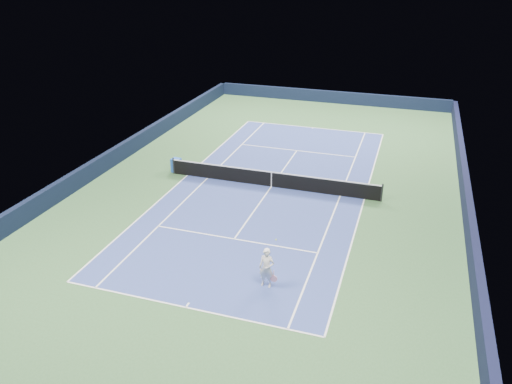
% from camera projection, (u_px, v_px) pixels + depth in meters
% --- Properties ---
extents(ground, '(40.00, 40.00, 0.00)m').
position_uv_depth(ground, '(271.00, 187.00, 29.70)').
color(ground, '#30562F').
rests_on(ground, ground).
extents(wall_far, '(22.00, 0.35, 1.10)m').
position_uv_depth(wall_far, '(331.00, 97.00, 46.51)').
color(wall_far, black).
rests_on(wall_far, ground).
extents(wall_right, '(0.35, 40.00, 1.10)m').
position_uv_depth(wall_right, '(467.00, 204.00, 26.45)').
color(wall_right, black).
rests_on(wall_right, ground).
extents(wall_left, '(0.35, 40.00, 1.10)m').
position_uv_depth(wall_left, '(112.00, 158.00, 32.48)').
color(wall_left, black).
rests_on(wall_left, ground).
extents(court_surface, '(10.97, 23.77, 0.01)m').
position_uv_depth(court_surface, '(271.00, 187.00, 29.70)').
color(court_surface, navy).
rests_on(court_surface, ground).
extents(baseline_far, '(10.97, 0.08, 0.00)m').
position_uv_depth(baseline_far, '(313.00, 128.00, 39.91)').
color(baseline_far, white).
rests_on(baseline_far, ground).
extents(baseline_near, '(10.97, 0.08, 0.00)m').
position_uv_depth(baseline_near, '(186.00, 307.00, 19.48)').
color(baseline_near, white).
rests_on(baseline_near, ground).
extents(sideline_doubles_right, '(0.08, 23.77, 0.00)m').
position_uv_depth(sideline_doubles_right, '(364.00, 199.00, 28.17)').
color(sideline_doubles_right, white).
rests_on(sideline_doubles_right, ground).
extents(sideline_doubles_left, '(0.08, 23.77, 0.00)m').
position_uv_depth(sideline_doubles_left, '(187.00, 175.00, 31.22)').
color(sideline_doubles_left, white).
rests_on(sideline_doubles_left, ground).
extents(sideline_singles_right, '(0.08, 23.77, 0.00)m').
position_uv_depth(sideline_singles_right, '(340.00, 196.00, 28.55)').
color(sideline_singles_right, white).
rests_on(sideline_singles_right, ground).
extents(sideline_singles_left, '(0.08, 23.77, 0.00)m').
position_uv_depth(sideline_singles_left, '(208.00, 178.00, 30.84)').
color(sideline_singles_left, white).
rests_on(sideline_singles_left, ground).
extents(service_line_far, '(8.23, 0.08, 0.00)m').
position_uv_depth(service_line_far, '(297.00, 151.00, 35.20)').
color(service_line_far, white).
rests_on(service_line_far, ground).
extents(service_line_near, '(8.23, 0.08, 0.00)m').
position_uv_depth(service_line_near, '(234.00, 239.00, 24.19)').
color(service_line_near, white).
rests_on(service_line_near, ground).
extents(center_service_line, '(0.08, 12.80, 0.00)m').
position_uv_depth(center_service_line, '(271.00, 187.00, 29.70)').
color(center_service_line, white).
rests_on(center_service_line, ground).
extents(center_mark_far, '(0.08, 0.30, 0.00)m').
position_uv_depth(center_mark_far, '(313.00, 128.00, 39.79)').
color(center_mark_far, white).
rests_on(center_mark_far, ground).
extents(center_mark_near, '(0.08, 0.30, 0.00)m').
position_uv_depth(center_mark_near, '(187.00, 305.00, 19.61)').
color(center_mark_near, white).
rests_on(center_mark_near, ground).
extents(tennis_net, '(12.90, 0.10, 1.07)m').
position_uv_depth(tennis_net, '(271.00, 179.00, 29.48)').
color(tennis_net, black).
rests_on(tennis_net, ground).
extents(sponsor_cube, '(0.61, 0.56, 0.88)m').
position_uv_depth(sponsor_cube, '(176.00, 165.00, 31.59)').
color(sponsor_cube, blue).
rests_on(sponsor_cube, ground).
extents(tennis_player, '(0.81, 1.26, 1.77)m').
position_uv_depth(tennis_player, '(267.00, 268.00, 20.38)').
color(tennis_player, silver).
rests_on(tennis_player, ground).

